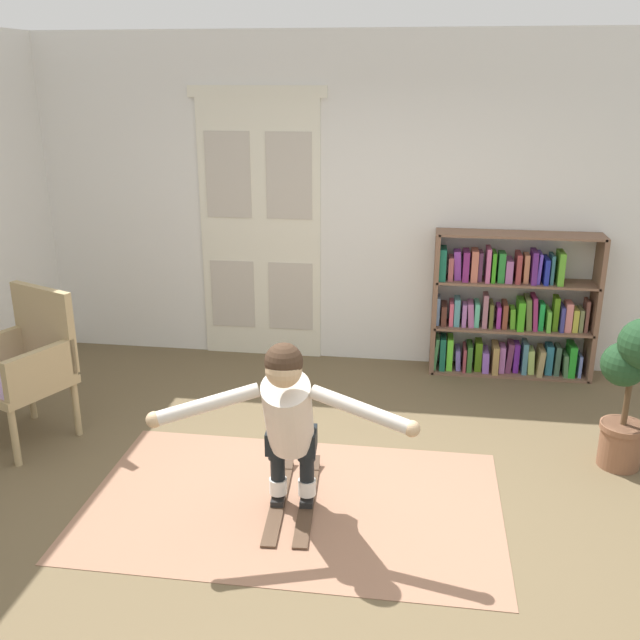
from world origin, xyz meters
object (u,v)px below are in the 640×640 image
at_px(bookshelf, 508,312).
at_px(person_skier, 288,414).
at_px(potted_plant, 638,368).
at_px(skis_pair, 293,498).
at_px(wicker_chair, 25,363).

relative_size(bookshelf, person_skier, 0.95).
height_order(bookshelf, person_skier, bookshelf).
distance_m(bookshelf, potted_plant, 1.75).
bearing_deg(bookshelf, skis_pair, -123.19).
relative_size(potted_plant, skis_pair, 1.14).
bearing_deg(bookshelf, wicker_chair, -154.13).
distance_m(bookshelf, wicker_chair, 3.94).
relative_size(wicker_chair, potted_plant, 1.00).
bearing_deg(wicker_chair, person_skier, -20.67).
relative_size(potted_plant, person_skier, 0.75).
height_order(potted_plant, person_skier, person_skier).
bearing_deg(wicker_chair, potted_plant, 1.40).
bearing_deg(bookshelf, potted_plant, -68.54).
height_order(potted_plant, skis_pair, potted_plant).
distance_m(potted_plant, skis_pair, 2.36).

